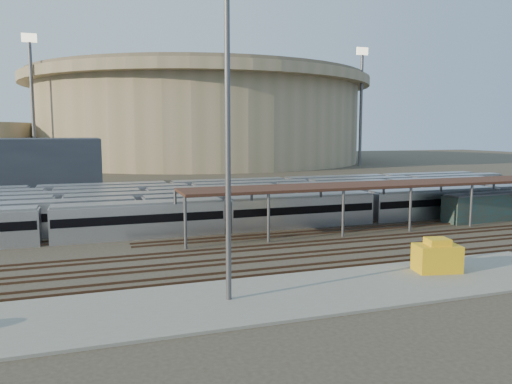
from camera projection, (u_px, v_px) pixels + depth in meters
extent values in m
plane|color=#383026|center=(268.00, 245.00, 49.70)|extent=(420.00, 420.00, 0.00)
cube|color=gray|center=(276.00, 296.00, 33.99)|extent=(50.00, 9.00, 0.20)
cube|color=silver|center=(225.00, 216.00, 56.27)|extent=(112.00, 2.90, 3.60)
cube|color=silver|center=(290.00, 206.00, 63.39)|extent=(112.00, 2.90, 3.60)
cube|color=silver|center=(215.00, 205.00, 64.48)|extent=(112.00, 2.90, 3.60)
cube|color=silver|center=(144.00, 204.00, 65.63)|extent=(112.00, 2.90, 3.60)
cube|color=silver|center=(190.00, 198.00, 71.87)|extent=(112.00, 2.90, 3.60)
cube|color=silver|center=(169.00, 195.00, 75.03)|extent=(112.00, 2.90, 3.60)
cylinder|color=#525156|center=(185.00, 223.00, 48.02)|extent=(0.30, 0.30, 5.00)
cylinder|color=#525156|center=(175.00, 214.00, 53.08)|extent=(0.30, 0.30, 5.00)
cylinder|color=#525156|center=(269.00, 218.00, 50.80)|extent=(0.30, 0.30, 5.00)
cylinder|color=#525156|center=(252.00, 210.00, 55.87)|extent=(0.30, 0.30, 5.00)
cylinder|color=#525156|center=(343.00, 214.00, 53.59)|extent=(0.30, 0.30, 5.00)
cylinder|color=#525156|center=(321.00, 206.00, 58.66)|extent=(0.30, 0.30, 5.00)
cylinder|color=#525156|center=(410.00, 210.00, 56.38)|extent=(0.30, 0.30, 5.00)
cylinder|color=#525156|center=(383.00, 203.00, 61.44)|extent=(0.30, 0.30, 5.00)
cylinder|color=#525156|center=(471.00, 206.00, 59.16)|extent=(0.30, 0.30, 5.00)
cylinder|color=#525156|center=(441.00, 200.00, 64.23)|extent=(0.30, 0.30, 5.00)
cylinder|color=#525156|center=(493.00, 197.00, 67.02)|extent=(0.30, 0.30, 5.00)
cube|color=#321F14|center=(427.00, 183.00, 59.98)|extent=(60.00, 6.00, 0.30)
cube|color=#4C3323|center=(274.00, 248.00, 48.05)|extent=(170.00, 0.12, 0.18)
cube|color=#4C3323|center=(269.00, 245.00, 49.46)|extent=(170.00, 0.12, 0.18)
cube|color=#4C3323|center=(290.00, 258.00, 44.30)|extent=(170.00, 0.12, 0.18)
cube|color=#4C3323|center=(284.00, 254.00, 45.70)|extent=(170.00, 0.12, 0.18)
cube|color=#4C3323|center=(310.00, 270.00, 40.54)|extent=(170.00, 0.12, 0.18)
cube|color=#4C3323|center=(302.00, 265.00, 41.95)|extent=(170.00, 0.12, 0.18)
cylinder|color=gray|center=(200.00, 124.00, 187.45)|extent=(116.00, 116.00, 28.00)
cylinder|color=gray|center=(200.00, 82.00, 185.58)|extent=(124.00, 124.00, 3.00)
cylinder|color=brown|center=(199.00, 76.00, 185.31)|extent=(120.00, 120.00, 1.50)
cylinder|color=#525156|center=(33.00, 108.00, 140.95)|extent=(1.00, 1.00, 36.00)
cube|color=#FFF2CC|center=(29.00, 38.00, 138.64)|extent=(4.00, 0.60, 2.40)
cylinder|color=#525156|center=(361.00, 111.00, 164.08)|extent=(1.00, 1.00, 36.00)
cube|color=#FFF2CC|center=(362.00, 51.00, 161.77)|extent=(4.00, 0.60, 2.40)
cylinder|color=#525156|center=(101.00, 114.00, 194.35)|extent=(1.00, 1.00, 36.00)
cube|color=#FFF2CC|center=(99.00, 64.00, 192.04)|extent=(4.00, 0.60, 2.40)
cube|color=#1D4349|center=(492.00, 207.00, 63.69)|extent=(14.46, 3.73, 3.34)
cylinder|color=#525156|center=(228.00, 144.00, 31.87)|extent=(0.36, 0.36, 20.57)
cube|color=gold|center=(437.00, 258.00, 39.59)|extent=(3.80, 2.82, 2.14)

